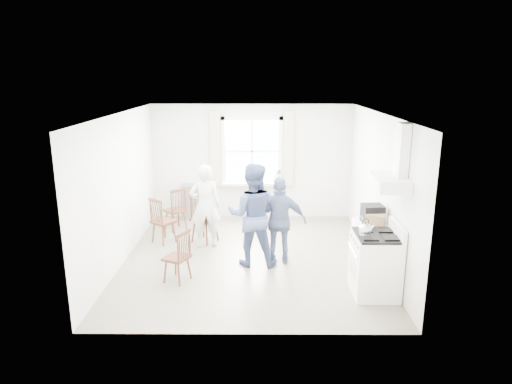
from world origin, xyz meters
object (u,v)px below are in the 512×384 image
windsor_chair_b (159,216)px  windsor_chair_c (181,251)px  windsor_chair_a (177,205)px  person_left (205,206)px  stereo_stack (373,214)px  low_cabinet (369,248)px  person_right (280,221)px  person_mid (253,215)px  gas_stove (375,264)px

windsor_chair_b → windsor_chair_c: 1.85m
windsor_chair_a → person_left: person_left is taller
person_left → windsor_chair_a: bearing=-62.3°
stereo_stack → low_cabinet: bearing=-153.5°
person_left → person_right: 1.60m
windsor_chair_a → windsor_chair_b: size_ratio=1.00×
windsor_chair_b → windsor_chair_a: bearing=73.7°
windsor_chair_c → stereo_stack: bearing=6.2°
person_right → person_mid: bearing=9.6°
low_cabinet → person_right: person_right is taller
windsor_chair_a → person_mid: (1.61, -1.75, 0.33)m
windsor_chair_a → windsor_chair_c: size_ratio=1.06×
low_cabinet → stereo_stack: bearing=26.5°
windsor_chair_a → windsor_chair_b: (-0.23, -0.78, -0.00)m
person_mid → person_right: size_ratio=1.16×
person_mid → person_right: (0.48, 0.06, -0.13)m
low_cabinet → windsor_chair_b: size_ratio=0.97×
gas_stove → person_left: bearing=145.0°
low_cabinet → gas_stove: bearing=-95.7°
stereo_stack → person_right: size_ratio=0.23×
person_right → person_left: bearing=-26.4°
low_cabinet → person_left: size_ratio=0.56×
low_cabinet → stereo_stack: stereo_stack is taller
windsor_chair_a → person_left: bearing=-52.6°
low_cabinet → windsor_chair_a: (-3.55, 2.15, 0.12)m
person_mid → windsor_chair_c: bearing=36.8°
low_cabinet → windsor_chair_c: low_cabinet is taller
gas_stove → person_mid: person_mid is taller
windsor_chair_c → windsor_chair_b: bearing=112.8°
windsor_chair_a → person_left: 1.18m
windsor_chair_b → person_left: size_ratio=0.57×
windsor_chair_b → stereo_stack: bearing=-19.8°
person_left → windsor_chair_c: bearing=72.6°
low_cabinet → windsor_chair_a: size_ratio=0.97×
low_cabinet → person_mid: size_ratio=0.50×
stereo_stack → windsor_chair_c: stereo_stack is taller
stereo_stack → windsor_chair_b: bearing=160.2°
windsor_chair_a → person_right: bearing=-39.1°
person_mid → person_left: bearing=-38.7°
windsor_chair_a → person_mid: 2.41m
gas_stove → windsor_chair_b: gas_stove is taller
gas_stove → windsor_chair_a: bearing=140.6°
gas_stove → low_cabinet: 0.70m
windsor_chair_c → person_mid: person_mid is taller
gas_stove → person_right: size_ratio=0.72×
windsor_chair_c → person_left: person_left is taller
windsor_chair_c → person_right: (1.60, 0.78, 0.24)m
gas_stove → windsor_chair_c: bearing=172.8°
low_cabinet → person_left: (-2.85, 1.24, 0.36)m
windsor_chair_a → person_right: (2.09, -1.70, 0.21)m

